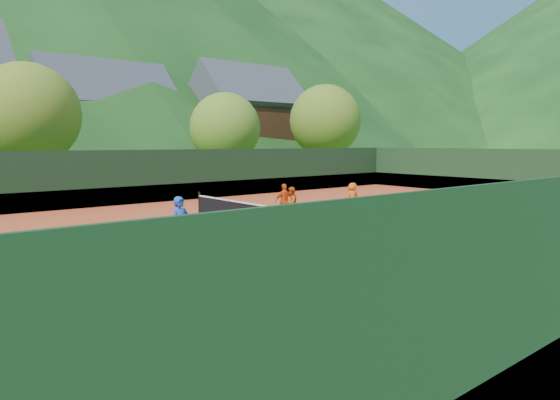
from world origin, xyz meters
TOP-DOWN VIEW (x-y plane):
  - ground at (0.00, 0.00)m, footprint 400.00×400.00m
  - clay_court at (0.00, 0.00)m, footprint 40.00×24.00m
  - mountain_far_right at (90.00, 150.00)m, footprint 260.00×260.00m
  - coach at (-4.88, -1.32)m, footprint 0.74×0.56m
  - student_a at (2.47, 2.22)m, footprint 0.84×0.75m
  - student_b at (2.29, 2.46)m, footprint 1.00×0.65m
  - student_c at (6.58, 2.35)m, footprint 0.70×0.46m
  - student_d at (7.12, 2.82)m, footprint 0.97×0.70m
  - tennis_ball_0 at (-2.60, -3.75)m, footprint 0.07×0.07m
  - tennis_ball_1 at (-7.30, -4.22)m, footprint 0.07×0.07m
  - tennis_ball_2 at (-2.03, -8.49)m, footprint 0.07×0.07m
  - tennis_ball_3 at (-2.78, -3.74)m, footprint 0.07×0.07m
  - tennis_ball_4 at (-5.06, -8.27)m, footprint 0.07×0.07m
  - tennis_ball_5 at (3.22, -6.72)m, footprint 0.07×0.07m
  - tennis_ball_7 at (-6.54, -7.40)m, footprint 0.07×0.07m
  - tennis_ball_8 at (-6.66, -2.72)m, footprint 0.07×0.07m
  - tennis_ball_9 at (-2.62, -7.35)m, footprint 0.07×0.07m
  - tennis_ball_10 at (-0.02, -4.23)m, footprint 0.07×0.07m
  - tennis_ball_11 at (-0.76, -3.33)m, footprint 0.07×0.07m
  - tennis_ball_12 at (-7.70, -4.20)m, footprint 0.07×0.07m
  - tennis_ball_13 at (-6.78, -2.86)m, footprint 0.07×0.07m
  - tennis_ball_14 at (0.72, -4.58)m, footprint 0.07×0.07m
  - tennis_ball_15 at (-4.60, -7.94)m, footprint 0.07×0.07m
  - tennis_ball_16 at (-9.41, -1.51)m, footprint 0.07×0.07m
  - tennis_ball_17 at (0.10, -5.48)m, footprint 0.07×0.07m
  - tennis_ball_18 at (0.80, -8.53)m, footprint 0.07×0.07m
  - tennis_ball_19 at (-4.56, -5.03)m, footprint 0.07×0.07m
  - tennis_ball_20 at (-2.75, -0.96)m, footprint 0.07×0.07m
  - tennis_ball_21 at (-2.62, -8.64)m, footprint 0.07×0.07m
  - court_lines at (0.00, 0.00)m, footprint 23.83×11.03m
  - tennis_net at (0.00, 0.00)m, footprint 0.10×12.07m
  - perimeter_fence at (0.00, 0.00)m, footprint 40.40×24.24m
  - ball_hopper at (-6.90, -4.75)m, footprint 0.57×0.57m
  - chalet_mid at (6.00, 34.00)m, footprint 12.65×8.82m
  - chalet_right at (20.00, 30.00)m, footprint 11.50×8.82m
  - tree_b at (-4.00, 20.00)m, footprint 6.40×6.40m
  - tree_c at (10.00, 19.00)m, footprint 5.60×5.60m
  - tree_d at (22.00, 20.00)m, footprint 6.80×6.80m

SIDE VIEW (x-z plane):
  - ground at x=0.00m, z-range 0.00..0.00m
  - clay_court at x=0.00m, z-range 0.00..0.02m
  - court_lines at x=0.00m, z-range 0.02..0.03m
  - tennis_ball_0 at x=-2.60m, z-range 0.02..0.09m
  - tennis_ball_1 at x=-7.30m, z-range 0.02..0.09m
  - tennis_ball_2 at x=-2.03m, z-range 0.02..0.09m
  - tennis_ball_3 at x=-2.78m, z-range 0.02..0.09m
  - tennis_ball_4 at x=-5.06m, z-range 0.02..0.09m
  - tennis_ball_5 at x=3.22m, z-range 0.02..0.09m
  - tennis_ball_7 at x=-6.54m, z-range 0.02..0.09m
  - tennis_ball_8 at x=-6.66m, z-range 0.02..0.09m
  - tennis_ball_9 at x=-2.62m, z-range 0.02..0.09m
  - tennis_ball_10 at x=-0.02m, z-range 0.02..0.09m
  - tennis_ball_11 at x=-0.76m, z-range 0.02..0.09m
  - tennis_ball_12 at x=-7.70m, z-range 0.02..0.09m
  - tennis_ball_13 at x=-6.78m, z-range 0.02..0.09m
  - tennis_ball_14 at x=0.72m, z-range 0.02..0.09m
  - tennis_ball_15 at x=-4.60m, z-range 0.02..0.09m
  - tennis_ball_16 at x=-9.41m, z-range 0.02..0.09m
  - tennis_ball_17 at x=0.10m, z-range 0.02..0.09m
  - tennis_ball_18 at x=0.80m, z-range 0.02..0.09m
  - tennis_ball_19 at x=-4.56m, z-range 0.02..0.09m
  - tennis_ball_20 at x=-2.75m, z-range 0.02..0.09m
  - tennis_ball_21 at x=-2.62m, z-range 0.02..0.09m
  - tennis_net at x=0.00m, z-range -0.03..1.07m
  - student_d at x=7.12m, z-range 0.02..1.38m
  - student_c at x=6.58m, z-range 0.02..1.43m
  - student_a at x=2.47m, z-range 0.02..1.47m
  - ball_hopper at x=-6.90m, z-range 0.27..1.27m
  - student_b at x=2.29m, z-range 0.02..1.61m
  - coach at x=-4.88m, z-range 0.02..1.84m
  - perimeter_fence at x=0.00m, z-range -0.23..2.77m
  - tree_c at x=10.00m, z-range 0.87..8.22m
  - chalet_mid at x=6.00m, z-range -0.74..10.72m
  - tree_b at x=-4.00m, z-range 0.99..9.39m
  - chalet_right at x=20.00m, z-range -0.70..11.21m
  - tree_d at x=22.00m, z-range 1.06..9.98m
  - mountain_far_right at x=90.00m, z-range 0.00..95.00m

